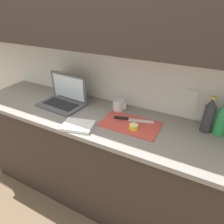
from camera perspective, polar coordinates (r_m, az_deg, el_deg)
The scene contains 12 objects.
ground_plane at distance 2.22m, azimuth -4.06°, elevation -22.01°, with size 12.00×12.00×0.00m, color brown.
wall_back at distance 1.59m, azimuth -1.67°, elevation 23.04°, with size 5.20×0.38×2.60m.
counter_unit at distance 1.89m, azimuth -5.07°, elevation -12.67°, with size 2.28×0.59×0.93m.
laptop at distance 1.80m, azimuth -13.52°, elevation 3.99°, with size 0.40×0.27×0.26m.
cutting_board at distance 1.49m, azimuth 5.23°, elevation -3.49°, with size 0.43×0.25×0.01m, color #D1473D.
knife at distance 1.53m, azimuth 4.23°, elevation -1.90°, with size 0.30×0.11×0.02m.
lemon_half_cut at distance 1.42m, azimuth 6.21°, elevation -4.19°, with size 0.07×0.07×0.03m.
bottle_green_soda at distance 1.50m, azimuth 25.92°, elevation -0.94°, with size 0.07×0.07×0.27m.
bottle_oil_tall at distance 1.51m, azimuth 28.90°, elevation -1.99°, with size 0.08×0.08×0.25m.
measuring_cup at distance 1.65m, azimuth 1.88°, elevation 1.88°, with size 0.11×0.09×0.09m.
paper_towel_roll at distance 1.96m, azimuth -14.48°, elevation 7.73°, with size 0.13×0.13×0.22m.
dish_towel at distance 1.47m, azimuth -9.70°, elevation -3.85°, with size 0.22×0.16×0.02m, color white.
Camera 1 is at (0.77, -1.16, 1.73)m, focal length 32.00 mm.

